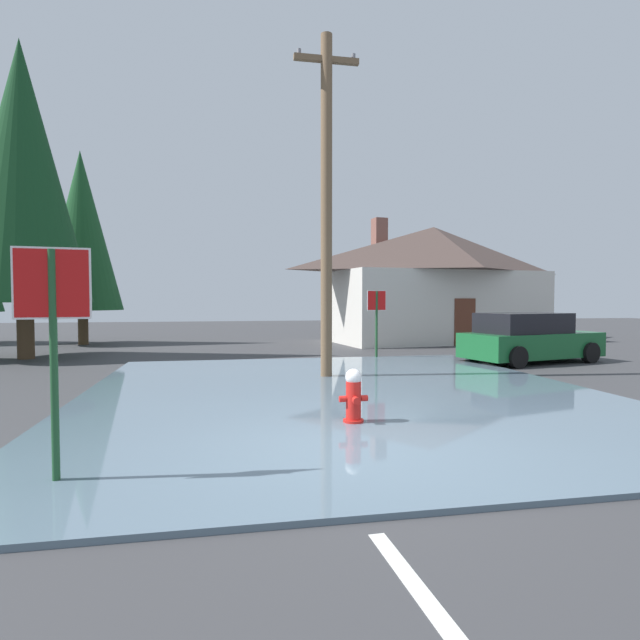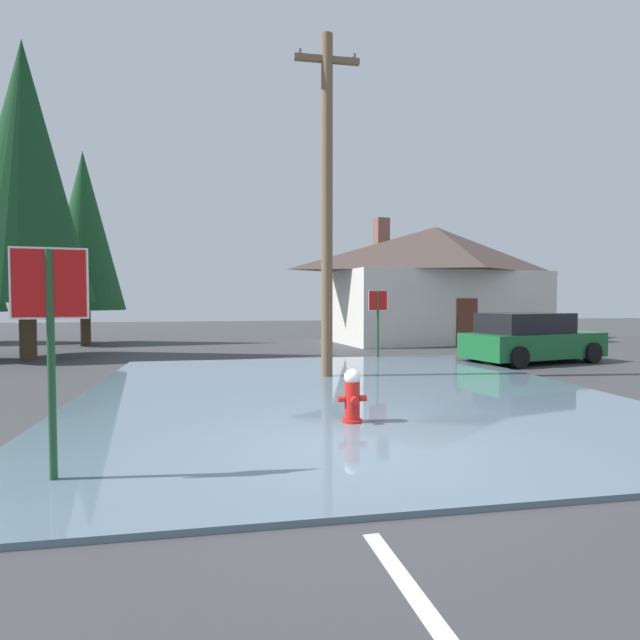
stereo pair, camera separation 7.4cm
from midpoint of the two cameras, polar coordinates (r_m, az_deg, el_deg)
ground_plane at (r=6.91m, az=4.29°, el=-14.71°), size 80.00×80.00×0.10m
flood_puddle at (r=10.77m, az=2.71°, el=-8.04°), size 10.49×12.02×0.07m
lane_stop_bar at (r=5.16m, az=5.87°, el=-20.14°), size 4.30×0.43×0.01m
stop_sign_near at (r=6.04m, az=-27.44°, el=0.43°), size 0.74×0.12×2.51m
fire_hydrant at (r=8.06m, az=3.86°, el=-8.64°), size 0.45×0.39×0.90m
utility_pole at (r=12.88m, az=0.94°, el=13.01°), size 1.60×0.28×8.37m
stop_sign_far at (r=16.96m, az=6.56°, el=1.04°), size 0.66×0.09×2.26m
house at (r=24.63m, az=12.75°, el=4.13°), size 10.80×6.79×5.75m
parked_car at (r=17.23m, az=22.45°, el=-1.94°), size 4.71×2.84×1.54m
pine_tree_tall_left at (r=19.94m, az=-29.88°, el=14.04°), size 4.16×4.16×10.41m
pine_tree_short_left at (r=24.68m, az=-24.65°, el=8.96°), size 3.34×3.34×8.34m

